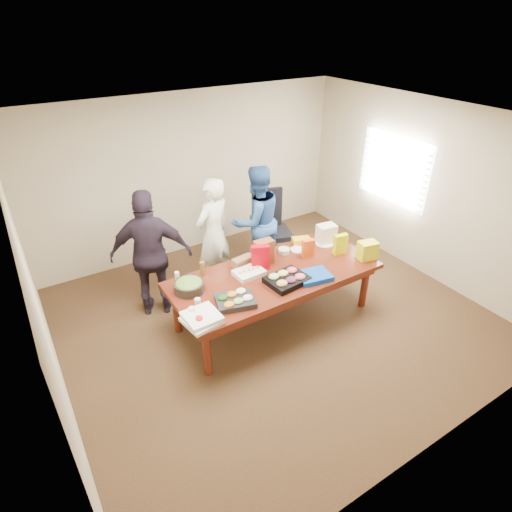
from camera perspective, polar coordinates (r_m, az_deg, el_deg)
floor at (r=6.01m, az=2.43°, el=-8.42°), size 5.50×5.00×0.02m
ceiling at (r=4.78m, az=3.18°, el=17.74°), size 5.50×5.00×0.02m
wall_back at (r=7.28m, az=-8.60°, el=10.90°), size 5.50×0.04×2.70m
wall_front at (r=3.85m, az=24.70°, el=-12.01°), size 5.50×0.04×2.70m
wall_left at (r=4.53m, az=-27.54°, el=-5.79°), size 0.04×5.00×2.70m
wall_right at (r=7.06m, az=21.74°, el=8.41°), size 0.04×5.00×2.70m
window_panel at (r=7.33m, az=18.18°, el=11.12°), size 0.03×1.40×1.10m
window_blinds at (r=7.30m, az=17.97°, el=11.08°), size 0.04×1.36×1.00m
conference_table at (r=5.77m, az=2.52°, el=-5.46°), size 2.80×1.20×0.75m
office_chair at (r=6.94m, az=2.50°, el=3.49°), size 0.77×0.77×1.21m
person_center at (r=6.27m, az=-5.80°, el=2.97°), size 0.74×0.61×1.75m
person_right at (r=6.59m, az=0.05°, el=4.78°), size 0.90×0.71×1.79m
person_left at (r=5.79m, az=-14.05°, el=0.15°), size 1.17×0.85×1.84m
veggie_tray at (r=5.01m, az=-2.85°, el=-6.10°), size 0.53×0.46×0.07m
fruit_tray at (r=5.37m, az=4.21°, el=-3.25°), size 0.54×0.44×0.08m
sheet_cake at (r=5.50m, az=-0.96°, el=-2.29°), size 0.39×0.30×0.07m
salad_bowl at (r=5.26m, az=-9.07°, el=-4.12°), size 0.38×0.38×0.12m
chip_bag_blue at (r=5.49m, az=7.84°, el=-2.72°), size 0.48×0.39×0.06m
chip_bag_red at (r=5.57m, az=0.58°, el=-0.17°), size 0.26×0.18×0.35m
chip_bag_yellow at (r=6.04m, az=11.39°, el=1.58°), size 0.21×0.10×0.30m
chip_bag_orange at (r=5.91m, az=7.08°, el=1.07°), size 0.18×0.10×0.26m
mayo_jar at (r=5.88m, az=1.25°, el=0.46°), size 0.09×0.09×0.13m
mustard_bottle at (r=5.88m, az=0.32°, el=0.72°), size 0.07×0.07×0.18m
dressing_bottle at (r=5.50m, az=-7.29°, el=-1.73°), size 0.08×0.08×0.20m
ranch_bottle at (r=5.40m, az=-10.64°, el=-2.95°), size 0.06×0.06×0.17m
banana_bunch at (r=6.27m, az=6.16°, el=2.09°), size 0.30×0.23×0.09m
bread_loaf at (r=5.69m, az=-1.78°, el=-0.75°), size 0.32×0.18×0.12m
kraft_bag at (r=5.69m, az=1.08°, el=0.55°), size 0.27×0.16×0.34m
red_cup at (r=4.72m, az=-7.71°, el=-8.77°), size 0.09×0.09×0.11m
clear_cup_a at (r=4.86m, az=-8.70°, el=-7.49°), size 0.08×0.08×0.11m
clear_cup_b at (r=5.00m, az=-7.91°, el=-6.24°), size 0.08×0.08×0.10m
pizza_box_lower at (r=4.77m, az=-7.38°, el=-8.69°), size 0.43×0.43×0.04m
pizza_box_upper at (r=4.76m, az=-7.38°, el=-8.13°), size 0.39×0.39×0.04m
plate_a at (r=6.32m, az=9.26°, el=1.71°), size 0.34×0.34×0.02m
plate_b at (r=6.10m, az=5.68°, el=0.87°), size 0.22×0.22×0.01m
dip_bowl_a at (r=6.01m, az=3.83°, el=0.72°), size 0.19×0.19×0.06m
dip_bowl_b at (r=5.72m, az=-1.69°, el=-0.98°), size 0.16×0.16×0.05m
grocery_bag_white at (r=6.29m, az=9.53°, el=2.98°), size 0.29×0.22×0.29m
grocery_bag_yellow at (r=6.01m, az=14.90°, el=0.75°), size 0.29×0.22×0.26m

